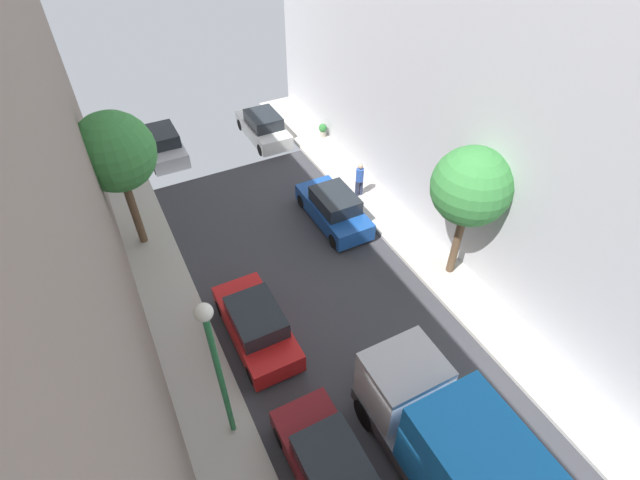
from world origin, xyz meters
TOP-DOWN VIEW (x-y plane):
  - ground at (0.00, 0.00)m, footprint 32.00×32.00m
  - sidewalk_right at (5.00, 0.00)m, footprint 2.00×44.00m
  - parked_car_left_2 at (-2.70, 0.11)m, footprint 1.78×4.20m
  - parked_car_left_3 at (-2.70, 5.49)m, footprint 1.78×4.20m
  - parked_car_left_4 at (-2.70, 18.82)m, footprint 1.78×4.20m
  - parked_car_right_2 at (2.70, 9.88)m, footprint 1.78×4.20m
  - parked_car_right_3 at (2.70, 18.04)m, footprint 1.78×4.20m
  - delivery_truck at (0.00, -1.67)m, footprint 2.26×6.60m
  - pedestrian at (4.61, 10.89)m, footprint 0.40×0.36m
  - street_tree_0 at (-5.17, 12.30)m, footprint 3.00×3.00m
  - street_tree_1 at (5.26, 4.92)m, footprint 2.80×2.80m
  - potted_plant_3 at (5.65, 16.55)m, footprint 0.47×0.47m
  - lamp_post at (-4.60, 2.67)m, footprint 0.44×0.44m

SIDE VIEW (x-z plane):
  - ground at x=0.00m, z-range 0.00..0.00m
  - sidewalk_right at x=5.00m, z-range 0.00..0.15m
  - potted_plant_3 at x=5.65m, z-range 0.19..0.94m
  - parked_car_left_2 at x=-2.70m, z-range -0.06..1.50m
  - parked_car_left_3 at x=-2.70m, z-range -0.06..1.50m
  - parked_car_left_4 at x=-2.70m, z-range -0.06..1.50m
  - parked_car_right_2 at x=2.70m, z-range -0.06..1.50m
  - parked_car_right_3 at x=2.70m, z-range -0.06..1.50m
  - pedestrian at x=4.61m, z-range 0.21..1.93m
  - delivery_truck at x=0.00m, z-range 0.10..3.48m
  - lamp_post at x=-4.60m, z-range 1.03..6.61m
  - street_tree_1 at x=5.26m, z-range 1.45..6.92m
  - street_tree_0 at x=-5.17m, z-range 1.54..7.39m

